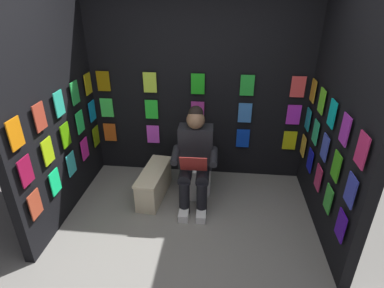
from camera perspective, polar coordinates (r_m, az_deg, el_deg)
name	(u,v)px	position (r m, az deg, el deg)	size (l,w,h in m)	color
ground_plane	(179,276)	(3.11, -2.36, -23.01)	(30.00, 30.00, 0.00)	gray
display_wall_back	(198,89)	(4.06, 1.17, 10.08)	(2.91, 0.14, 2.41)	black
display_wall_left	(339,123)	(3.33, 25.41, 3.51)	(0.14, 1.85, 2.41)	black
display_wall_right	(53,112)	(3.60, -24.13, 5.44)	(0.14, 1.85, 2.41)	black
toilet	(196,168)	(3.95, 0.78, -4.39)	(0.41, 0.56, 0.77)	white
person_reading	(195,158)	(3.62, 0.53, -2.53)	(0.53, 0.69, 1.19)	black
comic_longbox_near	(154,183)	(3.93, -6.98, -7.16)	(0.33, 0.78, 0.38)	beige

